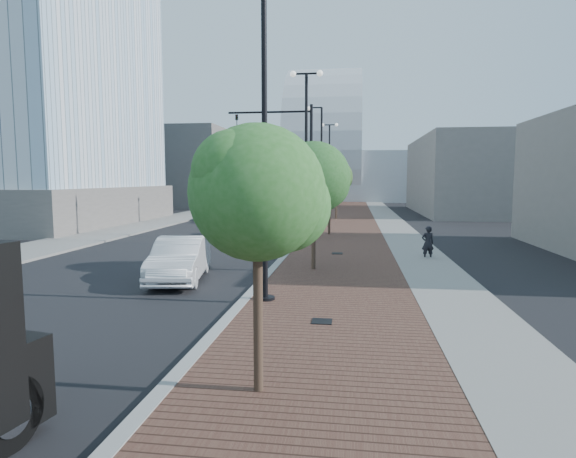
# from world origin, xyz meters

# --- Properties ---
(sidewalk) EXTENTS (7.00, 140.00, 0.12)m
(sidewalk) POSITION_xyz_m (3.50, 40.00, 0.06)
(sidewalk) COLOR #4C2D23
(sidewalk) RESTS_ON ground
(concrete_strip) EXTENTS (2.40, 140.00, 0.13)m
(concrete_strip) POSITION_xyz_m (6.20, 40.00, 0.07)
(concrete_strip) COLOR slate
(concrete_strip) RESTS_ON ground
(curb) EXTENTS (0.30, 140.00, 0.14)m
(curb) POSITION_xyz_m (0.00, 40.00, 0.07)
(curb) COLOR gray
(curb) RESTS_ON ground
(west_sidewalk) EXTENTS (4.00, 140.00, 0.12)m
(west_sidewalk) POSITION_xyz_m (-13.00, 40.00, 0.06)
(west_sidewalk) COLOR slate
(west_sidewalk) RESTS_ON ground
(white_sedan) EXTENTS (2.43, 4.92, 1.55)m
(white_sedan) POSITION_xyz_m (-3.05, 12.76, 0.77)
(white_sedan) COLOR silver
(white_sedan) RESTS_ON ground
(dark_car_mid) EXTENTS (3.48, 5.81, 1.51)m
(dark_car_mid) POSITION_xyz_m (-7.74, 36.62, 0.75)
(dark_car_mid) COLOR black
(dark_car_mid) RESTS_ON ground
(dark_car_far) EXTENTS (2.89, 4.97, 1.35)m
(dark_car_far) POSITION_xyz_m (-2.47, 53.67, 0.68)
(dark_car_far) COLOR black
(dark_car_far) RESTS_ON ground
(pedestrian) EXTENTS (0.62, 0.46, 1.54)m
(pedestrian) POSITION_xyz_m (6.48, 18.47, 0.77)
(pedestrian) COLOR black
(pedestrian) RESTS_ON ground
(streetlight_1) EXTENTS (1.44, 0.56, 9.21)m
(streetlight_1) POSITION_xyz_m (0.49, 10.00, 4.34)
(streetlight_1) COLOR black
(streetlight_1) RESTS_ON ground
(streetlight_2) EXTENTS (1.72, 0.56, 9.28)m
(streetlight_2) POSITION_xyz_m (0.60, 22.00, 4.82)
(streetlight_2) COLOR black
(streetlight_2) RESTS_ON ground
(streetlight_3) EXTENTS (1.44, 0.56, 9.21)m
(streetlight_3) POSITION_xyz_m (0.49, 34.00, 4.34)
(streetlight_3) COLOR black
(streetlight_3) RESTS_ON ground
(streetlight_4) EXTENTS (1.72, 0.56, 9.28)m
(streetlight_4) POSITION_xyz_m (0.60, 46.00, 4.82)
(streetlight_4) COLOR black
(streetlight_4) RESTS_ON ground
(traffic_mast) EXTENTS (5.09, 0.20, 8.00)m
(traffic_mast) POSITION_xyz_m (-0.30, 25.00, 4.98)
(traffic_mast) COLOR black
(traffic_mast) RESTS_ON ground
(tree_0) EXTENTS (2.29, 2.22, 4.54)m
(tree_0) POSITION_xyz_m (1.65, 4.02, 3.41)
(tree_0) COLOR #382619
(tree_0) RESTS_ON ground
(tree_1) EXTENTS (2.82, 2.82, 5.10)m
(tree_1) POSITION_xyz_m (1.65, 15.02, 3.68)
(tree_1) COLOR #382619
(tree_1) RESTS_ON ground
(tree_2) EXTENTS (2.36, 2.30, 4.50)m
(tree_2) POSITION_xyz_m (1.65, 27.02, 3.34)
(tree_2) COLOR #382619
(tree_2) RESTS_ON ground
(tree_3) EXTENTS (2.87, 2.87, 5.29)m
(tree_3) POSITION_xyz_m (1.65, 39.02, 3.84)
(tree_3) COLOR #382619
(tree_3) RESTS_ON ground
(tower_podium) EXTENTS (19.00, 19.00, 3.00)m
(tower_podium) POSITION_xyz_m (-24.00, 32.00, 1.50)
(tower_podium) COLOR #5F5A56
(tower_podium) RESTS_ON ground
(convention_center) EXTENTS (50.00, 30.00, 50.00)m
(convention_center) POSITION_xyz_m (-2.00, 85.00, 6.00)
(convention_center) COLOR #B5BABF
(convention_center) RESTS_ON ground
(commercial_block_nw) EXTENTS (14.00, 20.00, 10.00)m
(commercial_block_nw) POSITION_xyz_m (-20.00, 60.00, 5.00)
(commercial_block_nw) COLOR #635E59
(commercial_block_nw) RESTS_ON ground
(commercial_block_ne) EXTENTS (12.00, 22.00, 8.00)m
(commercial_block_ne) POSITION_xyz_m (16.00, 50.00, 4.00)
(commercial_block_ne) COLOR slate
(commercial_block_ne) RESTS_ON ground
(utility_cover_1) EXTENTS (0.50, 0.50, 0.02)m
(utility_cover_1) POSITION_xyz_m (2.40, 8.00, 0.13)
(utility_cover_1) COLOR black
(utility_cover_1) RESTS_ON sidewalk
(utility_cover_2) EXTENTS (0.50, 0.50, 0.02)m
(utility_cover_2) POSITION_xyz_m (2.40, 19.00, 0.13)
(utility_cover_2) COLOR black
(utility_cover_2) RESTS_ON sidewalk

